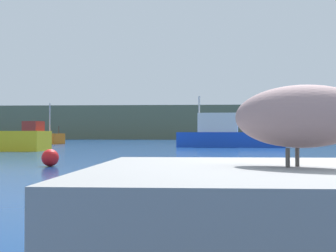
{
  "coord_description": "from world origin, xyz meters",
  "views": [
    {
      "loc": [
        -1.5,
        -4.01,
        1.03
      ],
      "look_at": [
        -3.06,
        19.95,
        1.38
      ],
      "focal_mm": 51.67,
      "sensor_mm": 36.0,
      "label": 1
    }
  ],
  "objects_px": {
    "fishing_boat_blue": "(227,135)",
    "fishing_boat_orange": "(35,136)",
    "mooring_buoy": "(50,158)",
    "pelican": "(301,114)"
  },
  "relations": [
    {
      "from": "pelican",
      "to": "fishing_boat_orange",
      "type": "bearing_deg",
      "value": 147.85
    },
    {
      "from": "pelican",
      "to": "fishing_boat_blue",
      "type": "distance_m",
      "value": 32.68
    },
    {
      "from": "fishing_boat_blue",
      "to": "fishing_boat_orange",
      "type": "height_order",
      "value": "fishing_boat_orange"
    },
    {
      "from": "fishing_boat_blue",
      "to": "mooring_buoy",
      "type": "relative_size",
      "value": 15.07
    },
    {
      "from": "fishing_boat_blue",
      "to": "fishing_boat_orange",
      "type": "bearing_deg",
      "value": -20.94
    },
    {
      "from": "fishing_boat_blue",
      "to": "mooring_buoy",
      "type": "xyz_separation_m",
      "value": [
        -6.67,
        -21.38,
        -0.62
      ]
    },
    {
      "from": "pelican",
      "to": "mooring_buoy",
      "type": "distance_m",
      "value": 12.48
    },
    {
      "from": "pelican",
      "to": "mooring_buoy",
      "type": "xyz_separation_m",
      "value": [
        -5.3,
        11.27,
        -0.89
      ]
    },
    {
      "from": "pelican",
      "to": "fishing_boat_blue",
      "type": "bearing_deg",
      "value": 124.02
    },
    {
      "from": "fishing_boat_orange",
      "to": "mooring_buoy",
      "type": "relative_size",
      "value": 10.94
    }
  ]
}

